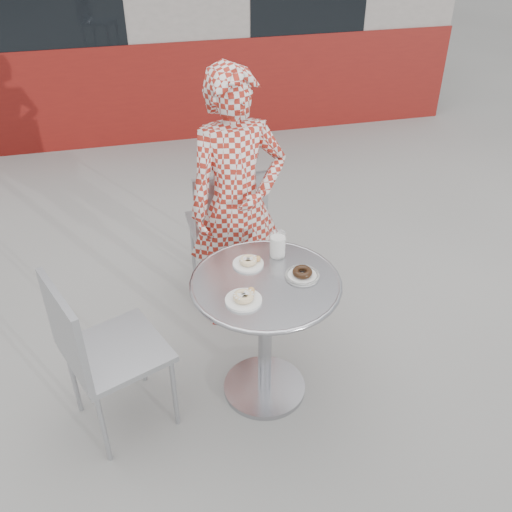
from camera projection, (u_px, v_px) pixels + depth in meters
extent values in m
plane|color=gray|center=(257.00, 387.00, 3.20)|extent=(60.00, 60.00, 0.00)
cube|color=maroon|center=(173.00, 91.00, 5.87)|extent=(6.02, 0.20, 1.00)
cylinder|color=#B5B5BA|center=(264.00, 387.00, 3.18)|extent=(0.45, 0.45, 0.03)
cylinder|color=#B5B5BA|center=(265.00, 339.00, 2.98)|extent=(0.07, 0.07, 0.72)
cylinder|color=#B5B5BA|center=(266.00, 283.00, 2.77)|extent=(0.72, 0.72, 0.02)
torus|color=#B5B5BA|center=(266.00, 283.00, 2.77)|extent=(0.75, 0.75, 0.02)
cube|color=#A6A8AD|center=(225.00, 226.00, 3.71)|extent=(0.46, 0.46, 0.03)
cube|color=#A6A8AD|center=(231.00, 210.00, 3.40)|extent=(0.45, 0.05, 0.45)
cube|color=#A6A8AD|center=(117.00, 351.00, 2.76)|extent=(0.58, 0.58, 0.03)
cube|color=#A6A8AD|center=(65.00, 332.00, 2.53)|extent=(0.20, 0.42, 0.44)
imported|color=maroon|center=(237.00, 205.00, 3.29)|extent=(0.63, 0.45, 1.61)
cylinder|color=white|center=(248.00, 264.00, 2.88)|extent=(0.16, 0.16, 0.01)
torus|color=tan|center=(248.00, 261.00, 2.86)|extent=(0.09, 0.09, 0.03)
sphere|color=#B77A3F|center=(258.00, 259.00, 2.88)|extent=(0.03, 0.03, 0.03)
cylinder|color=white|center=(244.00, 300.00, 2.64)|extent=(0.17, 0.17, 0.01)
torus|color=tan|center=(243.00, 296.00, 2.62)|extent=(0.10, 0.10, 0.03)
sphere|color=#B77A3F|center=(251.00, 290.00, 2.66)|extent=(0.03, 0.03, 0.03)
cylinder|color=white|center=(302.00, 276.00, 2.79)|extent=(0.17, 0.17, 0.01)
torus|color=black|center=(302.00, 272.00, 2.78)|extent=(0.10, 0.10, 0.03)
torus|color=black|center=(302.00, 275.00, 2.79)|extent=(0.17, 0.17, 0.01)
cylinder|color=white|center=(278.00, 247.00, 2.91)|extent=(0.08, 0.08, 0.11)
cylinder|color=white|center=(278.00, 245.00, 2.91)|extent=(0.09, 0.09, 0.13)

